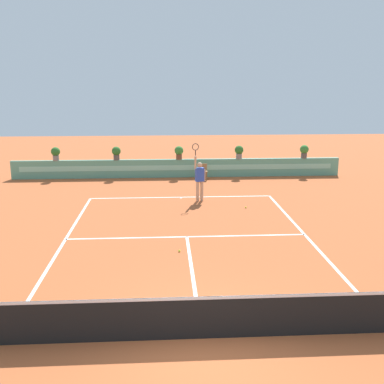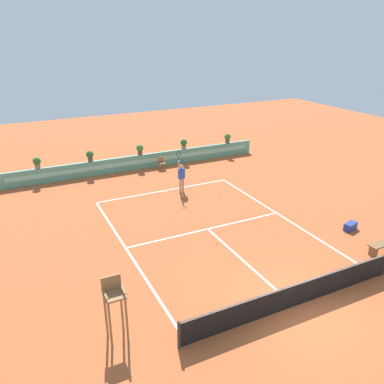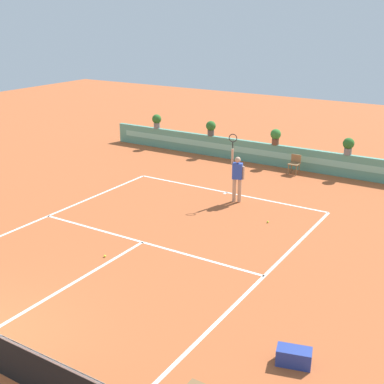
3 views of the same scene
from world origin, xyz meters
name	(u,v)px [view 1 (image 1 of 3)]	position (x,y,z in m)	size (l,w,h in m)	color
ground_plane	(187,241)	(0.00, 6.00, 0.00)	(60.00, 60.00, 0.00)	#B2562D
court_lines	(186,234)	(0.00, 6.72, 0.00)	(8.32, 11.94, 0.01)	white
net	(202,316)	(0.00, 0.00, 0.51)	(8.92, 0.10, 1.00)	#333333
back_wall_barrier	(178,168)	(0.00, 16.39, 0.50)	(18.00, 0.21, 1.00)	#599E84
ball_kid_chair	(203,171)	(1.34, 15.66, 0.48)	(0.44, 0.44, 0.85)	olive
tennis_player	(200,178)	(0.80, 11.17, 1.05)	(0.60, 0.31, 2.58)	tan
tennis_ball_near_baseline	(179,251)	(-0.31, 5.00, 0.03)	(0.07, 0.07, 0.07)	#CCE033
tennis_ball_mid_court	(246,207)	(2.65, 9.89, 0.03)	(0.07, 0.07, 0.07)	#CCE033
potted_plant_far_left	(56,153)	(-6.58, 16.39, 1.41)	(0.48, 0.48, 0.72)	gray
potted_plant_centre	(179,152)	(0.07, 16.39, 1.41)	(0.48, 0.48, 0.72)	brown
potted_plant_far_right	(304,151)	(7.03, 16.39, 1.41)	(0.48, 0.48, 0.72)	#514C47
potted_plant_right	(239,151)	(3.38, 16.39, 1.41)	(0.48, 0.48, 0.72)	gray
potted_plant_left	(116,152)	(-3.33, 16.39, 1.41)	(0.48, 0.48, 0.72)	#514C47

